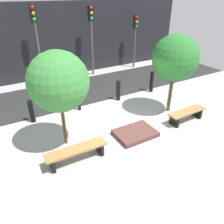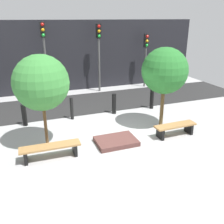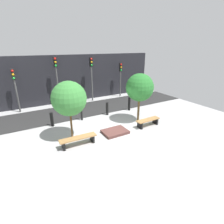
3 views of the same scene
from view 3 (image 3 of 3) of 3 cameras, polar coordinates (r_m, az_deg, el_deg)
ground_plane at (r=10.32m, az=0.82°, el=-6.74°), size 18.00×18.00×0.00m
road_strip at (r=14.16m, az=-8.75°, el=0.89°), size 18.00×3.29×0.01m
building_facade at (r=16.32m, az=-12.99°, el=10.64°), size 16.20×0.50×4.06m
bench_left at (r=9.13m, az=-10.99°, el=-8.77°), size 1.90×0.47×0.45m
bench_right at (r=11.24m, az=11.66°, el=-2.96°), size 1.64×0.47×0.45m
planter_bed at (r=10.24m, az=0.98°, el=-6.46°), size 1.43×1.03×0.16m
tree_behind_left_bench at (r=9.29m, az=-13.87°, el=4.24°), size 1.83×1.83×3.14m
tree_behind_right_bench at (r=11.36m, az=9.04°, el=7.87°), size 1.78×1.78×3.18m
bollard_far_left at (r=11.56m, az=-19.04°, el=-2.34°), size 0.20×0.20×0.90m
bollard_left at (r=12.00m, az=-9.90°, el=-0.43°), size 0.14×0.14×0.98m
bollard_center at (r=12.75m, az=-1.60°, el=1.09°), size 0.19×0.19×0.94m
bollard_right at (r=13.72m, az=5.66°, el=2.68°), size 0.19×0.19×1.05m
traffic_light_west at (r=14.63m, az=-29.20°, el=8.33°), size 0.28×0.27×3.25m
traffic_light_mid_west at (r=14.90m, az=-17.70°, el=11.99°), size 0.28×0.27×3.98m
traffic_light_mid_east at (r=15.83m, az=-6.70°, el=13.00°), size 0.28×0.27×3.86m
traffic_light_east at (r=17.30m, az=2.82°, el=12.43°), size 0.28×0.27×3.24m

